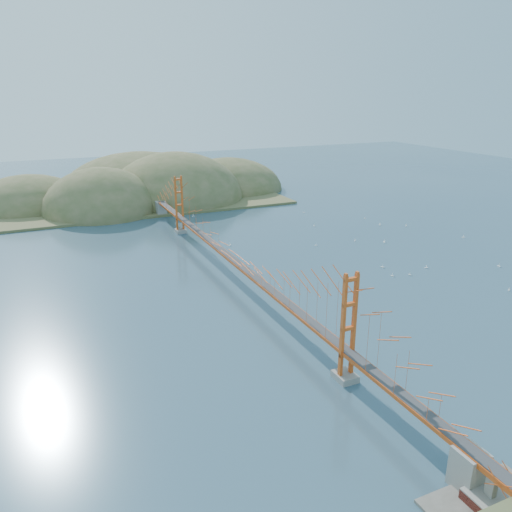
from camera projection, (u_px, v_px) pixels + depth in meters
name	position (u px, v px, depth m)	size (l,w,h in m)	color
ground	(235.00, 281.00, 76.98)	(320.00, 320.00, 0.00)	#304D60
bridge	(234.00, 237.00, 74.89)	(2.20, 94.40, 12.00)	gray
promontory	(493.00, 511.00, 35.07)	(9.00, 6.00, 0.24)	#59544C
fort	(491.00, 496.00, 35.65)	(3.70, 2.30, 1.75)	maroon
far_headlands	(149.00, 196.00, 137.00)	(84.00, 58.00, 25.00)	olive
sailboat_7	(304.00, 212.00, 119.00)	(0.57, 0.57, 0.62)	white
sailboat_0	(410.00, 274.00, 79.46)	(0.50, 0.55, 0.61)	white
sailboat_4	(384.00, 242.00, 96.25)	(0.64, 0.65, 0.73)	white
sailboat_13	(509.00, 290.00, 73.38)	(0.53, 0.53, 0.57)	white
sailboat_11	(464.00, 237.00, 99.31)	(0.59, 0.59, 0.66)	white
sailboat_3	(230.00, 245.00, 94.32)	(0.65, 0.65, 0.69)	white
sailboat_15	(314.00, 226.00, 107.52)	(0.48, 0.53, 0.59)	white
sailboat_17	(365.00, 218.00, 113.80)	(0.50, 0.50, 0.55)	white
sailboat_5	(499.00, 266.00, 83.23)	(0.50, 0.60, 0.69)	white
sailboat_2	(426.00, 267.00, 82.54)	(0.56, 0.55, 0.63)	white
sailboat_12	(193.00, 216.00, 115.72)	(0.66, 0.60, 0.74)	white
sailboat_1	(383.00, 267.00, 82.83)	(0.67, 0.67, 0.73)	white
sailboat_9	(380.00, 224.00, 108.45)	(0.59, 0.62, 0.70)	white
sailboat_14	(355.00, 240.00, 97.04)	(0.57, 0.57, 0.61)	white
sailboat_6	(392.00, 275.00, 78.99)	(0.57, 0.59, 0.66)	white
sailboat_16	(316.00, 245.00, 94.36)	(0.54, 0.54, 0.56)	white
sailboat_8	(406.00, 226.00, 107.50)	(0.58, 0.58, 0.63)	white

